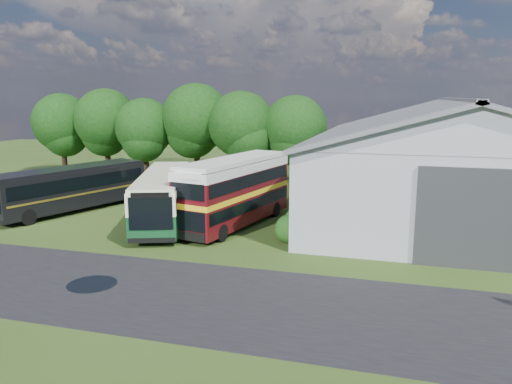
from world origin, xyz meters
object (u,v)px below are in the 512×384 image
(bus_green_single, at_px, (163,196))
(bus_dark_single, at_px, (71,188))
(storage_shed, at_px, (451,156))
(bus_maroon_double, at_px, (235,192))

(bus_green_single, relative_size, bus_dark_single, 1.02)
(storage_shed, bearing_deg, bus_green_single, -157.12)
(bus_dark_single, bearing_deg, bus_green_single, 11.01)
(bus_dark_single, bearing_deg, bus_maroon_double, 16.21)
(storage_shed, xyz_separation_m, bus_dark_single, (-26.44, -6.68, -2.44))
(bus_maroon_double, bearing_deg, storage_shed, 40.81)
(bus_maroon_double, bearing_deg, bus_dark_single, -170.25)
(bus_green_single, height_order, bus_dark_single, bus_green_single)
(bus_maroon_double, bearing_deg, bus_green_single, -161.72)
(storage_shed, xyz_separation_m, bus_maroon_double, (-13.58, -7.31, -1.95))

